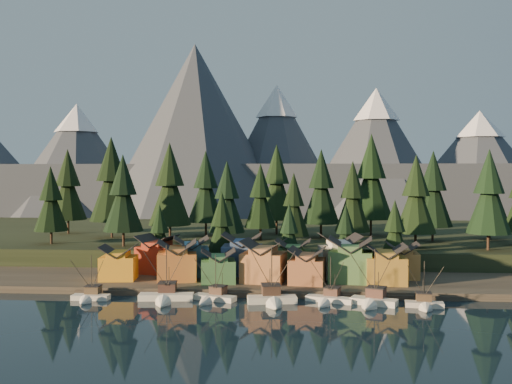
# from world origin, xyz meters

# --- Properties ---
(ground) EXTENTS (500.00, 500.00, 0.00)m
(ground) POSITION_xyz_m (0.00, 0.00, 0.00)
(ground) COLOR black
(ground) RESTS_ON ground
(shore_strip) EXTENTS (400.00, 50.00, 1.50)m
(shore_strip) POSITION_xyz_m (0.00, 40.00, 0.75)
(shore_strip) COLOR #312C24
(shore_strip) RESTS_ON ground
(hillside) EXTENTS (420.00, 100.00, 6.00)m
(hillside) POSITION_xyz_m (0.00, 90.00, 3.00)
(hillside) COLOR black
(hillside) RESTS_ON ground
(dock) EXTENTS (80.00, 4.00, 1.00)m
(dock) POSITION_xyz_m (0.00, 16.50, 0.50)
(dock) COLOR #4B4235
(dock) RESTS_ON ground
(mountain_ridge) EXTENTS (560.00, 190.00, 90.00)m
(mountain_ridge) POSITION_xyz_m (-4.20, 213.59, 26.06)
(mountain_ridge) COLOR #474F5C
(mountain_ridge) RESTS_ON ground
(boat_0) EXTENTS (7.77, 8.47, 10.04)m
(boat_0) POSITION_xyz_m (-34.92, 9.54, 2.01)
(boat_0) COLOR silver
(boat_0) RESTS_ON ground
(boat_1) EXTENTS (11.59, 12.44, 12.33)m
(boat_1) POSITION_xyz_m (-19.38, 10.29, 2.26)
(boat_1) COLOR white
(boat_1) RESTS_ON ground
(boat_2) EXTENTS (9.53, 9.92, 10.25)m
(boat_2) POSITION_xyz_m (-9.94, 10.93, 1.91)
(boat_2) COLOR beige
(boat_2) RESTS_ON ground
(boat_3) EXTENTS (10.46, 11.09, 12.74)m
(boat_3) POSITION_xyz_m (2.39, 9.60, 2.53)
(boat_3) COLOR silver
(boat_3) RESTS_ON ground
(boat_4) EXTENTS (10.13, 10.49, 10.12)m
(boat_4) POSITION_xyz_m (13.37, 11.29, 1.81)
(boat_4) COLOR white
(boat_4) RESTS_ON ground
(boat_5) EXTENTS (9.73, 10.38, 12.13)m
(boat_5) POSITION_xyz_m (21.95, 9.67, 2.45)
(boat_5) COLOR silver
(boat_5) RESTS_ON ground
(boat_6) EXTENTS (7.68, 8.21, 9.87)m
(boat_6) POSITION_xyz_m (31.69, 8.49, 2.00)
(boat_6) COLOR beige
(boat_6) RESTS_ON ground
(house_front_0) EXTENTS (8.59, 8.21, 7.81)m
(house_front_0) POSITION_xyz_m (-33.65, 24.43, 5.61)
(house_front_0) COLOR orange
(house_front_0) RESTS_ON shore_strip
(house_front_1) EXTENTS (10.14, 9.86, 9.00)m
(house_front_1) POSITION_xyz_m (-20.18, 24.97, 6.23)
(house_front_1) COLOR #BE6E30
(house_front_1) RESTS_ON shore_strip
(house_front_2) EXTENTS (8.68, 8.73, 7.39)m
(house_front_2) POSITION_xyz_m (-10.47, 23.09, 5.38)
(house_front_2) COLOR #3F7440
(house_front_2) RESTS_ON shore_strip
(house_front_3) EXTENTS (10.49, 10.13, 9.40)m
(house_front_3) POSITION_xyz_m (-0.44, 24.72, 6.44)
(house_front_3) COLOR #AF703E
(house_front_3) RESTS_ON shore_strip
(house_front_4) EXTENTS (8.62, 9.15, 7.84)m
(house_front_4) POSITION_xyz_m (9.30, 23.42, 5.62)
(house_front_4) COLOR #9A5D36
(house_front_4) RESTS_ON shore_strip
(house_front_5) EXTENTS (10.37, 9.61, 9.96)m
(house_front_5) POSITION_xyz_m (18.99, 26.10, 6.73)
(house_front_5) COLOR #46703D
(house_front_5) RESTS_ON shore_strip
(house_front_6) EXTENTS (8.89, 8.42, 8.67)m
(house_front_6) POSITION_xyz_m (26.57, 24.64, 6.06)
(house_front_6) COLOR #A77B2B
(house_front_6) RESTS_ON shore_strip
(house_back_0) EXTENTS (10.22, 9.98, 9.19)m
(house_back_0) POSITION_xyz_m (-27.06, 33.82, 6.32)
(house_back_0) COLOR maroon
(house_back_0) RESTS_ON shore_strip
(house_back_1) EXTENTS (9.73, 9.81, 9.18)m
(house_back_1) POSITION_xyz_m (-18.08, 30.92, 6.32)
(house_back_1) COLOR #3A6C8A
(house_back_1) RESTS_ON shore_strip
(house_back_2) EXTENTS (9.46, 8.71, 9.89)m
(house_back_2) POSITION_xyz_m (-6.16, 33.34, 6.70)
(house_back_2) COLOR #365180
(house_back_2) RESTS_ON shore_strip
(house_back_3) EXTENTS (8.63, 7.75, 8.45)m
(house_back_3) POSITION_xyz_m (6.10, 33.66, 5.94)
(house_back_3) COLOR #3C6B3A
(house_back_3) RESTS_ON shore_strip
(house_back_4) EXTENTS (10.28, 9.97, 10.01)m
(house_back_4) POSITION_xyz_m (17.02, 31.40, 6.76)
(house_back_4) COLOR silver
(house_back_4) RESTS_ON shore_strip
(house_back_5) EXTENTS (7.71, 7.79, 8.19)m
(house_back_5) POSITION_xyz_m (31.44, 31.63, 5.80)
(house_back_5) COLOR #A8763B
(house_back_5) RESTS_ON shore_strip
(tree_hill_0) EXTENTS (9.38, 9.38, 21.85)m
(tree_hill_0) POSITION_xyz_m (-62.00, 52.00, 17.94)
(tree_hill_0) COLOR #332319
(tree_hill_0) RESTS_ON hillside
(tree_hill_1) EXTENTS (13.32, 13.32, 31.04)m
(tree_hill_1) POSITION_xyz_m (-50.00, 68.00, 22.97)
(tree_hill_1) COLOR #332319
(tree_hill_1) RESTS_ON hillside
(tree_hill_2) EXTENTS (10.72, 10.72, 24.97)m
(tree_hill_2) POSITION_xyz_m (-40.00, 48.00, 19.65)
(tree_hill_2) COLOR #332319
(tree_hill_2) RESTS_ON hillside
(tree_hill_3) EXTENTS (12.35, 12.35, 28.78)m
(tree_hill_3) POSITION_xyz_m (-30.00, 60.00, 21.73)
(tree_hill_3) COLOR #332319
(tree_hill_3) RESTS_ON hillside
(tree_hill_4) EXTENTS (11.55, 11.55, 26.91)m
(tree_hill_4) POSITION_xyz_m (-22.00, 75.00, 20.71)
(tree_hill_4) COLOR #332319
(tree_hill_4) RESTS_ON hillside
(tree_hill_5) EXTENTS (9.97, 9.97, 23.23)m
(tree_hill_5) POSITION_xyz_m (-12.00, 50.00, 18.70)
(tree_hill_5) COLOR #332319
(tree_hill_5) RESTS_ON hillside
(tree_hill_6) EXTENTS (9.74, 9.74, 22.68)m
(tree_hill_6) POSITION_xyz_m (-4.00, 65.00, 18.40)
(tree_hill_6) COLOR #332319
(tree_hill_6) RESTS_ON hillside
(tree_hill_7) EXTENTS (8.59, 8.59, 20.02)m
(tree_hill_7) POSITION_xyz_m (6.00, 48.00, 16.94)
(tree_hill_7) COLOR #332319
(tree_hill_7) RESTS_ON hillside
(tree_hill_8) EXTENTS (11.68, 11.68, 27.21)m
(tree_hill_8) POSITION_xyz_m (14.00, 72.00, 20.88)
(tree_hill_8) COLOR #332319
(tree_hill_8) RESTS_ON hillside
(tree_hill_9) EXTENTS (9.98, 9.98, 23.24)m
(tree_hill_9) POSITION_xyz_m (22.00, 55.00, 18.70)
(tree_hill_9) COLOR #332319
(tree_hill_9) RESTS_ON hillside
(tree_hill_10) EXTENTS (13.86, 13.86, 32.28)m
(tree_hill_10) POSITION_xyz_m (30.00, 80.00, 23.65)
(tree_hill_10) COLOR #332319
(tree_hill_10) RESTS_ON hillside
(tree_hill_11) EXTENTS (10.62, 10.62, 24.74)m
(tree_hill_11) POSITION_xyz_m (38.00, 50.00, 19.53)
(tree_hill_11) COLOR #332319
(tree_hill_11) RESTS_ON hillside
(tree_hill_12) EXTENTS (11.33, 11.33, 26.40)m
(tree_hill_12) POSITION_xyz_m (46.00, 66.00, 20.43)
(tree_hill_12) COLOR #332319
(tree_hill_12) RESTS_ON hillside
(tree_hill_13) EXTENTS (11.21, 11.21, 26.11)m
(tree_hill_13) POSITION_xyz_m (56.00, 48.00, 20.27)
(tree_hill_13) COLOR #332319
(tree_hill_13) RESTS_ON hillside
(tree_hill_14) EXTENTS (11.21, 11.21, 26.12)m
(tree_hill_14) POSITION_xyz_m (64.00, 72.00, 20.28)
(tree_hill_14) COLOR #332319
(tree_hill_14) RESTS_ON hillside
(tree_hill_15) EXTENTS (12.51, 12.51, 29.15)m
(tree_hill_15) POSITION_xyz_m (0.00, 82.00, 21.94)
(tree_hill_15) COLOR #332319
(tree_hill_15) RESTS_ON hillside
(tree_hill_16) EXTENTS (11.89, 11.89, 27.70)m
(tree_hill_16) POSITION_xyz_m (-68.00, 78.00, 21.15)
(tree_hill_16) COLOR #332319
(tree_hill_16) RESTS_ON hillside
(tree_shore_0) EXTENTS (7.04, 7.04, 16.40)m
(tree_shore_0) POSITION_xyz_m (-28.00, 40.00, 10.46)
(tree_shore_0) COLOR #332319
(tree_shore_0) RESTS_ON shore_strip
(tree_shore_1) EXTENTS (8.47, 8.47, 19.73)m
(tree_shore_1) POSITION_xyz_m (-12.00, 40.00, 12.28)
(tree_shore_1) COLOR #332319
(tree_shore_1) RESTS_ON shore_strip
(tree_shore_2) EXTENTS (7.18, 7.18, 16.73)m
(tree_shore_2) POSITION_xyz_m (5.00, 40.00, 10.64)
(tree_shore_2) COLOR #332319
(tree_shore_2) RESTS_ON shore_strip
(tree_shore_3) EXTENTS (7.17, 7.17, 16.70)m
(tree_shore_3) POSITION_xyz_m (19.00, 40.00, 10.62)
(tree_shore_3) COLOR #332319
(tree_shore_3) RESTS_ON shore_strip
(tree_shore_4) EXTENTS (7.66, 7.66, 17.85)m
(tree_shore_4) POSITION_xyz_m (31.00, 40.00, 11.25)
(tree_shore_4) COLOR #332319
(tree_shore_4) RESTS_ON shore_strip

